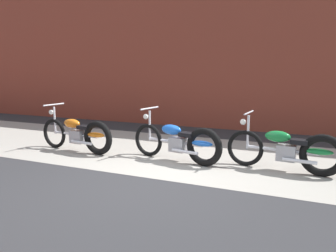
% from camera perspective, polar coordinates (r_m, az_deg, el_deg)
% --- Properties ---
extents(ground_plane, '(80.00, 80.00, 0.00)m').
position_cam_1_polar(ground_plane, '(5.36, -2.64, -9.40)').
color(ground_plane, '#2D2D30').
extents(sidewalk_slab, '(36.00, 3.50, 0.01)m').
position_cam_1_polar(sidewalk_slab, '(6.91, 3.67, -4.96)').
color(sidewalk_slab, '#9E998E').
rests_on(sidewalk_slab, ground).
extents(brick_building_wall, '(36.00, 0.50, 5.16)m').
position_cam_1_polar(brick_building_wall, '(10.03, 10.60, 14.36)').
color(brick_building_wall, brown).
rests_on(brick_building_wall, ground).
extents(motorcycle_orange, '(2.01, 0.59, 1.03)m').
position_cam_1_polar(motorcycle_orange, '(7.22, -15.38, -1.43)').
color(motorcycle_orange, black).
rests_on(motorcycle_orange, ground).
extents(motorcycle_blue, '(1.99, 0.69, 1.03)m').
position_cam_1_polar(motorcycle_blue, '(6.21, 2.42, -2.89)').
color(motorcycle_blue, black).
rests_on(motorcycle_blue, ground).
extents(motorcycle_green, '(2.01, 0.59, 1.03)m').
position_cam_1_polar(motorcycle_green, '(5.98, 21.12, -4.05)').
color(motorcycle_green, black).
rests_on(motorcycle_green, ground).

